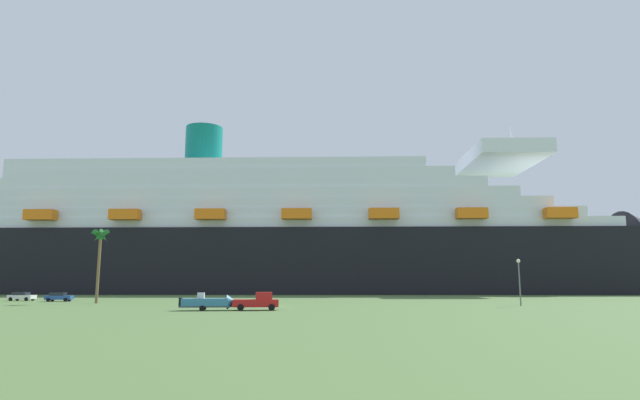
# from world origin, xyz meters

# --- Properties ---
(ground_plane) EXTENTS (600.00, 600.00, 0.00)m
(ground_plane) POSITION_xyz_m (0.00, 30.00, 0.00)
(ground_plane) COLOR #4C6B38
(cruise_ship) EXTENTS (237.51, 37.25, 54.55)m
(cruise_ship) POSITION_xyz_m (-3.38, 78.69, 15.79)
(cruise_ship) COLOR black
(cruise_ship) RESTS_ON ground_plane
(pickup_truck) EXTENTS (5.83, 2.92, 2.20)m
(pickup_truck) POSITION_xyz_m (-0.80, -10.53, 1.04)
(pickup_truck) COLOR red
(pickup_truck) RESTS_ON ground_plane
(small_boat_on_trailer) EXTENTS (7.79, 2.87, 2.15)m
(small_boat_on_trailer) POSITION_xyz_m (-6.38, -11.35, 0.96)
(small_boat_on_trailer) COLOR #595960
(small_boat_on_trailer) RESTS_ON ground_plane
(palm_tree) EXTENTS (3.13, 2.96, 12.12)m
(palm_tree) POSITION_xyz_m (-30.45, 9.04, 9.89)
(palm_tree) COLOR brown
(palm_tree) RESTS_ON ground_plane
(street_lamp) EXTENTS (0.56, 0.56, 6.78)m
(street_lamp) POSITION_xyz_m (35.56, 2.88, 4.52)
(street_lamp) COLOR slate
(street_lamp) RESTS_ON ground_plane
(parked_car_blue_suv) EXTENTS (4.64, 2.72, 1.58)m
(parked_car_blue_suv) POSITION_xyz_m (-40.73, 16.22, 0.83)
(parked_car_blue_suv) COLOR #264C99
(parked_car_blue_suv) RESTS_ON ground_plane
(parked_car_white_van) EXTENTS (4.67, 2.27, 1.58)m
(parked_car_white_van) POSITION_xyz_m (-49.44, 19.33, 0.83)
(parked_car_white_van) COLOR white
(parked_car_white_van) RESTS_ON ground_plane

